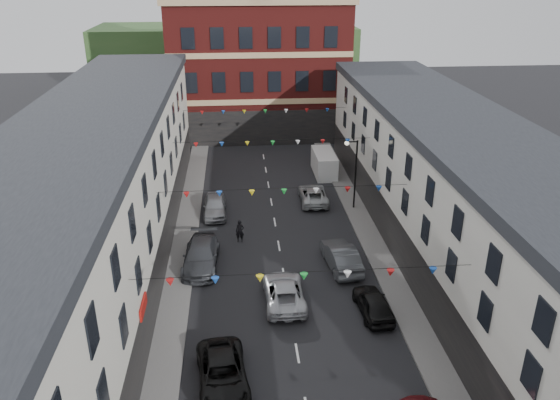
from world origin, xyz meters
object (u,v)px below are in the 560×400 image
object	(u,v)px
street_lamp	(353,165)
car_right_f	(313,195)
car_left_c	(223,374)
car_right_e	(341,256)
car_right_d	(373,303)
white_van	(324,163)
pedestrian	(240,231)
moving_car	(284,292)
car_left_d	(201,255)
car_left_e	(215,206)

from	to	relation	value
street_lamp	car_right_f	distance (m)	4.70
car_left_c	car_right_e	xyz separation A→B (m)	(7.83, 10.72, 0.11)
car_right_d	white_van	distance (m)	23.22
car_right_e	car_right_f	size ratio (longest dim) A/B	1.02
pedestrian	car_right_e	bearing A→B (deg)	-26.53
car_right_f	moving_car	size ratio (longest dim) A/B	0.96
street_lamp	moving_car	bearing A→B (deg)	-117.41
car_left_d	car_right_f	distance (m)	13.62
car_left_e	moving_car	world-z (taller)	car_left_e
car_left_d	moving_car	world-z (taller)	car_left_d
car_left_e	car_right_e	distance (m)	12.66
car_right_f	street_lamp	bearing A→B (deg)	150.69
car_right_f	white_van	bearing A→B (deg)	-105.67
car_left_c	pedestrian	size ratio (longest dim) A/B	2.98
car_left_c	pedestrian	distance (m)	15.01
moving_car	pedestrian	distance (m)	8.45
street_lamp	car_right_d	world-z (taller)	street_lamp
car_left_d	car_left_e	size ratio (longest dim) A/B	1.22
car_right_f	car_left_e	bearing A→B (deg)	13.65
car_left_e	white_van	size ratio (longest dim) A/B	0.92
street_lamp	pedestrian	xyz separation A→B (m)	(-9.36, -5.09, -3.04)
car_right_e	car_left_e	bearing A→B (deg)	-52.54
car_left_e	pedestrian	world-z (taller)	pedestrian
white_van	car_left_c	bearing A→B (deg)	-108.63
street_lamp	car_right_e	xyz separation A→B (m)	(-2.61, -9.34, -3.08)
car_left_c	car_left_e	bearing A→B (deg)	86.82
street_lamp	white_van	world-z (taller)	street_lamp
street_lamp	car_left_d	bearing A→B (deg)	-145.11
street_lamp	car_left_c	world-z (taller)	street_lamp
street_lamp	pedestrian	distance (m)	11.08
car_left_c	moving_car	world-z (taller)	car_left_c
car_left_d	pedestrian	xyz separation A→B (m)	(2.69, 3.31, 0.05)
car_left_c	car_right_f	world-z (taller)	car_left_c
car_right_d	moving_car	bearing A→B (deg)	-21.51
car_right_f	white_van	xyz separation A→B (m)	(2.00, 6.66, 0.41)
car_right_d	white_van	bearing A→B (deg)	-95.31
white_van	street_lamp	bearing A→B (deg)	-83.71
car_right_d	moving_car	xyz separation A→B (m)	(-5.11, 1.67, 0.00)
car_right_d	car_right_e	xyz separation A→B (m)	(-0.90, 5.48, 0.12)
car_left_d	white_van	world-z (taller)	white_van
street_lamp	car_left_d	world-z (taller)	street_lamp
car_left_c	car_left_d	bearing A→B (deg)	92.12
street_lamp	car_left_e	world-z (taller)	street_lamp
car_left_e	car_right_d	world-z (taller)	car_left_e
car_right_e	moving_car	bearing A→B (deg)	36.19
car_left_e	car_right_e	xyz separation A→B (m)	(8.71, -9.19, 0.04)
moving_car	pedestrian	xyz separation A→B (m)	(-2.54, 8.06, 0.15)
car_right_d	car_right_e	bearing A→B (deg)	-84.06
street_lamp	car_right_d	bearing A→B (deg)	-96.58
car_left_d	car_left_e	world-z (taller)	car_left_d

